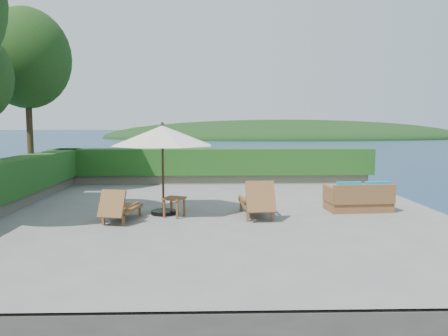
{
  "coord_description": "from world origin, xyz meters",
  "views": [
    {
      "loc": [
        -0.02,
        -11.28,
        2.37
      ],
      "look_at": [
        0.3,
        0.8,
        1.1
      ],
      "focal_mm": 35.0,
      "sensor_mm": 36.0,
      "label": 1
    }
  ],
  "objects_px": {
    "wicker_loveseat": "(359,199)",
    "lounge_left": "(120,207)",
    "patio_umbrella": "(162,136)",
    "side_table": "(174,201)",
    "lounge_right": "(257,201)"
  },
  "relations": [
    {
      "from": "patio_umbrella",
      "to": "side_table",
      "type": "height_order",
      "value": "patio_umbrella"
    },
    {
      "from": "side_table",
      "to": "wicker_loveseat",
      "type": "bearing_deg",
      "value": 7.05
    },
    {
      "from": "wicker_loveseat",
      "to": "lounge_right",
      "type": "bearing_deg",
      "value": -171.07
    },
    {
      "from": "lounge_right",
      "to": "patio_umbrella",
      "type": "bearing_deg",
      "value": 166.6
    },
    {
      "from": "lounge_left",
      "to": "side_table",
      "type": "xyz_separation_m",
      "value": [
        1.25,
        0.47,
        0.07
      ]
    },
    {
      "from": "lounge_right",
      "to": "side_table",
      "type": "distance_m",
      "value": 2.07
    },
    {
      "from": "lounge_left",
      "to": "lounge_right",
      "type": "bearing_deg",
      "value": 17.89
    },
    {
      "from": "lounge_right",
      "to": "wicker_loveseat",
      "type": "height_order",
      "value": "lounge_right"
    },
    {
      "from": "wicker_loveseat",
      "to": "lounge_left",
      "type": "bearing_deg",
      "value": -174.66
    },
    {
      "from": "lounge_left",
      "to": "lounge_right",
      "type": "height_order",
      "value": "lounge_right"
    },
    {
      "from": "lounge_right",
      "to": "wicker_loveseat",
      "type": "xyz_separation_m",
      "value": [
        2.81,
        0.68,
        -0.09
      ]
    },
    {
      "from": "lounge_right",
      "to": "side_table",
      "type": "xyz_separation_m",
      "value": [
        -2.07,
        0.07,
        0.0
      ]
    },
    {
      "from": "side_table",
      "to": "lounge_right",
      "type": "bearing_deg",
      "value": -1.98
    },
    {
      "from": "lounge_left",
      "to": "side_table",
      "type": "distance_m",
      "value": 1.34
    },
    {
      "from": "lounge_left",
      "to": "wicker_loveseat",
      "type": "distance_m",
      "value": 6.23
    }
  ]
}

